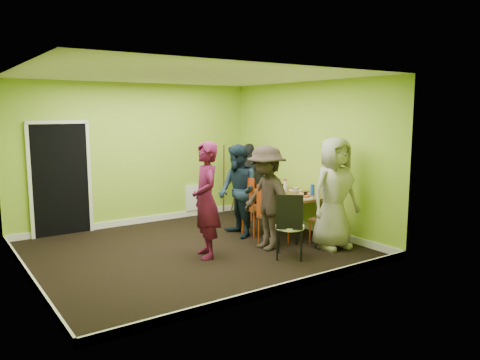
% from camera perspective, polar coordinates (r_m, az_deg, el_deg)
% --- Properties ---
extents(ground, '(5.00, 5.00, 0.00)m').
position_cam_1_polar(ground, '(7.78, -5.78, -8.48)').
color(ground, black).
rests_on(ground, ground).
extents(room_walls, '(5.04, 4.54, 2.82)m').
position_cam_1_polar(room_walls, '(7.58, -6.20, -1.26)').
color(room_walls, '#96BE30').
rests_on(room_walls, ground).
extents(dining_table, '(0.90, 1.50, 0.75)m').
position_cam_1_polar(dining_table, '(8.71, 5.90, -1.96)').
color(dining_table, black).
rests_on(dining_table, ground).
extents(chair_left_far, '(0.46, 0.46, 1.08)m').
position_cam_1_polar(chair_left_far, '(8.51, 1.55, -2.78)').
color(chair_left_far, '#CC3F13').
rests_on(chair_left_far, ground).
extents(chair_left_near, '(0.51, 0.51, 1.03)m').
position_cam_1_polar(chair_left_near, '(7.94, 3.76, -3.81)').
color(chair_left_near, '#CC3F13').
rests_on(chair_left_near, ground).
extents(chair_back_end, '(0.53, 0.58, 1.00)m').
position_cam_1_polar(chair_back_end, '(9.95, 1.74, -0.54)').
color(chair_back_end, '#CC3F13').
rests_on(chair_back_end, ground).
extents(chair_front_end, '(0.45, 0.46, 0.90)m').
position_cam_1_polar(chair_front_end, '(8.07, 10.58, -4.25)').
color(chair_front_end, '#CC3F13').
rests_on(chair_front_end, ground).
extents(chair_bentwood, '(0.56, 0.56, 1.03)m').
position_cam_1_polar(chair_bentwood, '(7.19, 6.09, -5.22)').
color(chair_bentwood, black).
rests_on(chair_bentwood, ground).
extents(easel, '(0.62, 0.58, 1.55)m').
position_cam_1_polar(easel, '(10.28, -0.85, 0.07)').
color(easel, brown).
rests_on(easel, ground).
extents(plate_near_left, '(0.22, 0.22, 0.01)m').
position_cam_1_polar(plate_near_left, '(8.92, 3.01, -1.28)').
color(plate_near_left, white).
rests_on(plate_near_left, dining_table).
extents(plate_near_right, '(0.25, 0.25, 0.01)m').
position_cam_1_polar(plate_near_right, '(8.25, 6.27, -2.12)').
color(plate_near_right, white).
rests_on(plate_near_right, dining_table).
extents(plate_far_back, '(0.23, 0.23, 0.01)m').
position_cam_1_polar(plate_far_back, '(9.11, 3.99, -1.08)').
color(plate_far_back, white).
rests_on(plate_far_back, dining_table).
extents(plate_far_front, '(0.24, 0.24, 0.01)m').
position_cam_1_polar(plate_far_front, '(8.22, 8.07, -2.18)').
color(plate_far_front, white).
rests_on(plate_far_front, dining_table).
extents(plate_wall_back, '(0.26, 0.26, 0.01)m').
position_cam_1_polar(plate_wall_back, '(9.02, 6.79, -1.22)').
color(plate_wall_back, white).
rests_on(plate_wall_back, dining_table).
extents(plate_wall_front, '(0.22, 0.22, 0.01)m').
position_cam_1_polar(plate_wall_front, '(8.71, 7.93, -1.59)').
color(plate_wall_front, white).
rests_on(plate_wall_front, dining_table).
extents(thermos, '(0.06, 0.06, 0.23)m').
position_cam_1_polar(thermos, '(8.71, 5.53, -0.82)').
color(thermos, white).
rests_on(thermos, dining_table).
extents(blue_bottle, '(0.07, 0.07, 0.19)m').
position_cam_1_polar(blue_bottle, '(8.58, 8.83, -1.16)').
color(blue_bottle, blue).
rests_on(blue_bottle, dining_table).
extents(orange_bottle, '(0.03, 0.03, 0.08)m').
position_cam_1_polar(orange_bottle, '(8.78, 5.46, -1.23)').
color(orange_bottle, '#CC3F13').
rests_on(orange_bottle, dining_table).
extents(glass_mid, '(0.07, 0.07, 0.09)m').
position_cam_1_polar(glass_mid, '(8.74, 4.15, -1.25)').
color(glass_mid, black).
rests_on(glass_mid, dining_table).
extents(glass_back, '(0.06, 0.06, 0.10)m').
position_cam_1_polar(glass_back, '(9.12, 5.12, -0.81)').
color(glass_back, black).
rests_on(glass_back, dining_table).
extents(glass_front, '(0.07, 0.07, 0.09)m').
position_cam_1_polar(glass_front, '(8.42, 7.99, -1.68)').
color(glass_front, black).
rests_on(glass_front, dining_table).
extents(cup_a, '(0.13, 0.13, 0.10)m').
position_cam_1_polar(cup_a, '(8.47, 5.17, -1.52)').
color(cup_a, white).
rests_on(cup_a, dining_table).
extents(cup_b, '(0.10, 0.10, 0.09)m').
position_cam_1_polar(cup_b, '(8.78, 6.80, -1.22)').
color(cup_b, white).
rests_on(cup_b, dining_table).
extents(person_standing, '(0.59, 0.75, 1.79)m').
position_cam_1_polar(person_standing, '(7.21, -4.17, -2.47)').
color(person_standing, '#500D31').
rests_on(person_standing, ground).
extents(person_left_far, '(0.72, 0.88, 1.67)m').
position_cam_1_polar(person_left_far, '(8.38, -0.25, -1.34)').
color(person_left_far, '#12212F').
rests_on(person_left_far, ground).
extents(person_left_near, '(0.69, 1.13, 1.70)m').
position_cam_1_polar(person_left_near, '(7.63, 3.23, -2.20)').
color(person_left_near, black).
rests_on(person_left_near, ground).
extents(person_back_end, '(1.00, 0.67, 1.57)m').
position_cam_1_polar(person_back_end, '(10.03, 1.24, -0.02)').
color(person_back_end, black).
rests_on(person_back_end, ground).
extents(person_front_end, '(0.93, 0.64, 1.84)m').
position_cam_1_polar(person_front_end, '(7.82, 11.44, -1.58)').
color(person_front_end, gray).
rests_on(person_front_end, ground).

